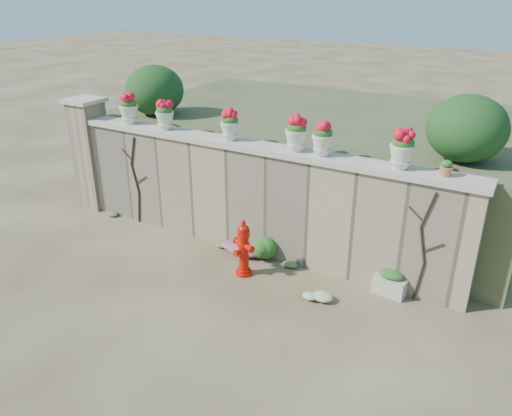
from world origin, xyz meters
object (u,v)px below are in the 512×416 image
Objects in this scene: fire_hydrant at (244,248)px; planter_box at (390,283)px; terracotta_pot at (446,169)px; urn_pot_0 at (129,109)px.

fire_hydrant is 1.89× the size of planter_box.
fire_hydrant is at bearing -162.57° from terracotta_pot.
planter_box is at bearing -154.99° from terracotta_pot.
terracotta_pot is (2.96, 0.93, 1.68)m from fire_hydrant.
planter_box is at bearing -2.52° from urn_pot_0.
fire_hydrant is 2.53m from planter_box.
fire_hydrant is at bearing -15.86° from urn_pot_0.
planter_box is 6.10m from urn_pot_0.
fire_hydrant is 4.41× the size of terracotta_pot.
urn_pot_0 is 2.54× the size of terracotta_pot.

